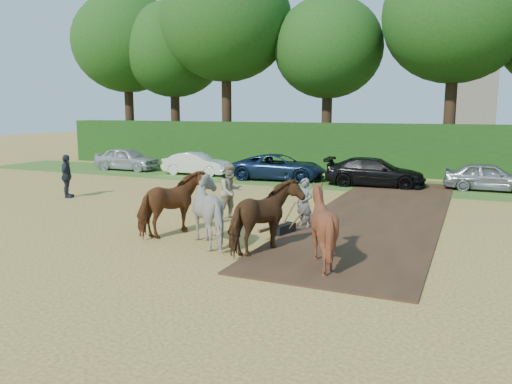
{
  "coord_description": "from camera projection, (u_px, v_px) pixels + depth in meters",
  "views": [
    {
      "loc": [
        4.6,
        -11.4,
        3.83
      ],
      "look_at": [
        -1.3,
        1.98,
        1.4
      ],
      "focal_mm": 35.0,
      "sensor_mm": 36.0,
      "label": 1
    }
  ],
  "objects": [
    {
      "name": "grass_verge",
      "position": [
        375.0,
        185.0,
        25.38
      ],
      "size": [
        50.0,
        5.0,
        0.03
      ],
      "primitive_type": "cube",
      "color": "#38601E",
      "rests_on": "ground"
    },
    {
      "name": "ground",
      "position": [
        271.0,
        261.0,
        12.74
      ],
      "size": [
        120.0,
        120.0,
        0.0
      ],
      "primitive_type": "plane",
      "color": "gold",
      "rests_on": "ground"
    },
    {
      "name": "hedgerow",
      "position": [
        390.0,
        150.0,
        29.2
      ],
      "size": [
        46.0,
        1.6,
        3.0
      ],
      "primitive_type": "cube",
      "color": "#14380F",
      "rests_on": "ground"
    },
    {
      "name": "spectator_near",
      "position": [
        231.0,
        191.0,
        17.45
      ],
      "size": [
        1.14,
        1.21,
        1.97
      ],
      "primitive_type": "imported",
      "rotation": [
        0.0,
        0.0,
        1.02
      ],
      "color": "#C3BA99",
      "rests_on": "ground"
    },
    {
      "name": "parked_cars",
      "position": [
        386.0,
        172.0,
        24.99
      ],
      "size": [
        35.95,
        3.13,
        1.46
      ],
      "color": "silver",
      "rests_on": "ground"
    },
    {
      "name": "church",
      "position": [
        479.0,
        24.0,
        58.54
      ],
      "size": [
        5.2,
        5.2,
        27.0
      ],
      "color": "slate",
      "rests_on": "ground"
    },
    {
      "name": "earth_strip",
      "position": [
        380.0,
        213.0,
        18.46
      ],
      "size": [
        4.5,
        17.0,
        0.05
      ],
      "primitive_type": "cube",
      "color": "#472D1C",
      "rests_on": "ground"
    },
    {
      "name": "treeline",
      "position": [
        376.0,
        27.0,
        31.52
      ],
      "size": [
        48.7,
        10.6,
        14.21
      ],
      "color": "#382616",
      "rests_on": "ground"
    },
    {
      "name": "plough_team",
      "position": [
        242.0,
        214.0,
        13.77
      ],
      "size": [
        6.81,
        4.88,
        1.97
      ],
      "color": "maroon",
      "rests_on": "ground"
    },
    {
      "name": "spectator_far",
      "position": [
        67.0,
        176.0,
        21.75
      ],
      "size": [
        0.95,
        1.19,
        1.89
      ],
      "primitive_type": "imported",
      "rotation": [
        0.0,
        0.0,
        2.09
      ],
      "color": "#252932",
      "rests_on": "ground"
    }
  ]
}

